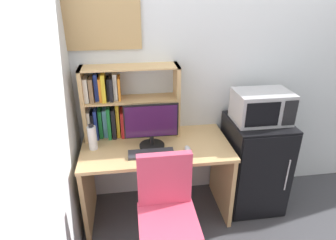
% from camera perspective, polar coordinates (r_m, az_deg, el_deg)
% --- Properties ---
extents(wall_back, '(6.40, 0.04, 2.60)m').
position_cam_1_polar(wall_back, '(3.05, 22.19, 9.57)').
color(wall_back, silver).
rests_on(wall_back, ground_plane).
extents(desk, '(1.29, 0.67, 0.75)m').
position_cam_1_polar(desk, '(2.66, -2.26, -9.15)').
color(desk, tan).
rests_on(desk, ground_plane).
extents(hutch_bookshelf, '(0.85, 0.23, 0.65)m').
position_cam_1_polar(hutch_bookshelf, '(2.60, -10.31, 3.45)').
color(hutch_bookshelf, tan).
rests_on(hutch_bookshelf, desk).
extents(monitor, '(0.46, 0.22, 0.39)m').
position_cam_1_polar(monitor, '(2.43, -3.30, -0.94)').
color(monitor, black).
rests_on(monitor, desk).
extents(keyboard, '(0.38, 0.13, 0.02)m').
position_cam_1_polar(keyboard, '(2.40, -3.33, -6.62)').
color(keyboard, '#333338').
rests_on(keyboard, desk).
extents(computer_mouse, '(0.05, 0.10, 0.04)m').
position_cam_1_polar(computer_mouse, '(2.45, 3.89, -5.75)').
color(computer_mouse, silver).
rests_on(computer_mouse, desk).
extents(water_bottle, '(0.07, 0.07, 0.23)m').
position_cam_1_polar(water_bottle, '(2.51, -14.70, -3.37)').
color(water_bottle, silver).
rests_on(water_bottle, desk).
extents(mini_fridge, '(0.53, 0.57, 0.91)m').
position_cam_1_polar(mini_fridge, '(2.95, 16.52, -8.20)').
color(mini_fridge, black).
rests_on(mini_fridge, ground_plane).
extents(microwave, '(0.49, 0.34, 0.28)m').
position_cam_1_polar(microwave, '(2.69, 18.02, 2.51)').
color(microwave, '#ADADB2').
rests_on(microwave, mini_fridge).
extents(desk_chair, '(0.48, 0.48, 0.95)m').
position_cam_1_polar(desk_chair, '(2.26, -0.19, -19.83)').
color(desk_chair, black).
rests_on(desk_chair, ground_plane).
extents(wall_corkboard, '(0.77, 0.02, 0.42)m').
position_cam_1_polar(wall_corkboard, '(2.55, -14.49, 17.90)').
color(wall_corkboard, tan).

